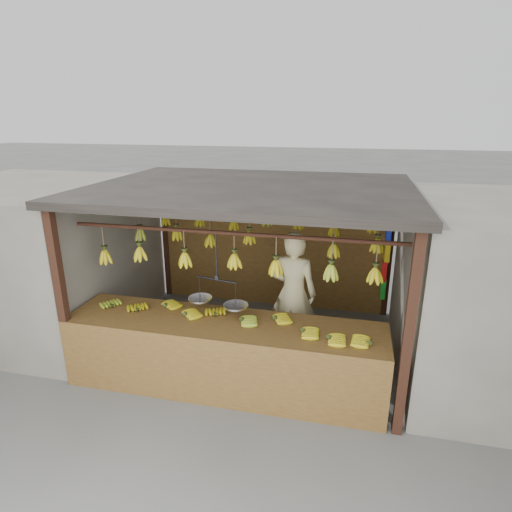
# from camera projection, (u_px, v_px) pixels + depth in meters

# --- Properties ---
(ground) EXTENTS (80.00, 80.00, 0.00)m
(ground) POSITION_uv_depth(u_px,v_px,m) (252.00, 343.00, 6.50)
(ground) COLOR #5B5B57
(stall) EXTENTS (4.30, 3.30, 2.40)m
(stall) POSITION_uv_depth(u_px,v_px,m) (256.00, 211.00, 6.18)
(stall) COLOR black
(stall) RESTS_ON ground
(neighbor_left) EXTENTS (3.00, 3.00, 2.30)m
(neighbor_left) POSITION_uv_depth(u_px,v_px,m) (36.00, 255.00, 6.92)
(neighbor_left) COLOR slate
(neighbor_left) RESTS_ON ground
(counter) EXTENTS (3.94, 0.90, 0.96)m
(counter) POSITION_uv_depth(u_px,v_px,m) (221.00, 340.00, 5.15)
(counter) COLOR brown
(counter) RESTS_ON ground
(hanging_bananas) EXTENTS (3.61, 2.22, 0.39)m
(hanging_bananas) POSITION_uv_depth(u_px,v_px,m) (251.00, 241.00, 5.99)
(hanging_bananas) COLOR #B3A213
(hanging_bananas) RESTS_ON ground
(balance_scale) EXTENTS (0.79, 0.40, 0.91)m
(balance_scale) POSITION_uv_depth(u_px,v_px,m) (217.00, 299.00, 5.26)
(balance_scale) COLOR black
(balance_scale) RESTS_ON ground
(vendor) EXTENTS (0.69, 0.49, 1.81)m
(vendor) POSITION_uv_depth(u_px,v_px,m) (293.00, 293.00, 6.03)
(vendor) COLOR beige
(vendor) RESTS_ON ground
(bag_bundles) EXTENTS (0.08, 0.26, 1.28)m
(bag_bundles) POSITION_uv_depth(u_px,v_px,m) (386.00, 260.00, 7.01)
(bag_bundles) COLOR #1426BF
(bag_bundles) RESTS_ON ground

